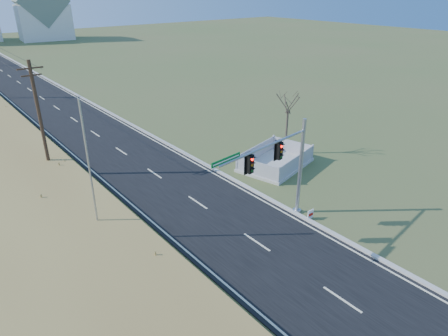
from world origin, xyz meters
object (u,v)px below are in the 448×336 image
(open_sign, at_px, (310,214))
(fence_enclosure, at_px, (275,163))
(bare_tree, at_px, (289,102))
(flagpole, at_px, (92,188))
(traffic_signal_mast, at_px, (284,165))

(open_sign, bearing_deg, fence_enclosure, 60.75)
(fence_enclosure, bearing_deg, bare_tree, 13.43)
(flagpole, bearing_deg, open_sign, -29.02)
(traffic_signal_mast, height_order, fence_enclosure, traffic_signal_mast)
(open_sign, distance_m, flagpole, 13.50)
(fence_enclosure, distance_m, open_sign, 8.40)
(flagpole, bearing_deg, bare_tree, 7.21)
(open_sign, xyz_separation_m, flagpole, (-11.50, 6.38, 3.06))
(traffic_signal_mast, distance_m, bare_tree, 11.68)
(flagpole, bearing_deg, traffic_signal_mast, -29.43)
(open_sign, relative_size, bare_tree, 0.11)
(traffic_signal_mast, bearing_deg, open_sign, -34.12)
(open_sign, relative_size, flagpole, 0.08)
(traffic_signal_mast, distance_m, fence_enclosure, 9.53)
(bare_tree, bearing_deg, flagpole, -172.79)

